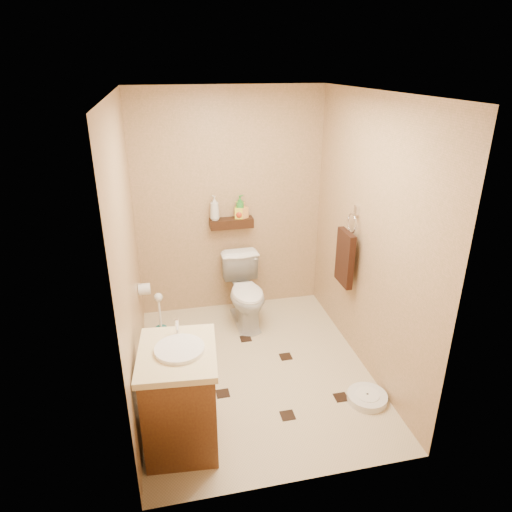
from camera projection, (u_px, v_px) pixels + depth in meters
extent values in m
plane|color=beige|center=(255.00, 369.00, 4.19)|extent=(2.50, 2.50, 0.00)
cube|color=tan|center=(230.00, 205.00, 4.84)|extent=(2.00, 0.04, 2.40)
cube|color=tan|center=(302.00, 329.00, 2.59)|extent=(2.00, 0.04, 2.40)
cube|color=tan|center=(128.00, 259.00, 3.52)|extent=(0.04, 2.50, 2.40)
cube|color=tan|center=(369.00, 239.00, 3.91)|extent=(0.04, 2.50, 2.40)
cube|color=silver|center=(255.00, 92.00, 3.24)|extent=(2.00, 2.50, 0.02)
cube|color=#34180E|center=(231.00, 223.00, 4.83)|extent=(0.46, 0.14, 0.10)
cube|color=black|center=(223.00, 393.00, 3.87)|extent=(0.11, 0.11, 0.01)
cube|color=black|center=(286.00, 357.00, 4.36)|extent=(0.11, 0.11, 0.01)
cube|color=black|center=(288.00, 415.00, 3.63)|extent=(0.11, 0.11, 0.01)
cube|color=black|center=(184.00, 348.00, 4.48)|extent=(0.11, 0.11, 0.01)
cube|color=black|center=(341.00, 397.00, 3.83)|extent=(0.11, 0.11, 0.01)
cube|color=black|center=(246.00, 339.00, 4.64)|extent=(0.11, 0.11, 0.01)
imported|color=white|center=(246.00, 292.00, 4.81)|extent=(0.43, 0.72, 0.72)
cube|color=brown|center=(181.00, 400.00, 3.27)|extent=(0.54, 0.65, 0.74)
cube|color=beige|center=(177.00, 354.00, 3.11)|extent=(0.59, 0.69, 0.05)
cylinder|color=white|center=(180.00, 350.00, 3.10)|extent=(0.34, 0.34, 0.05)
cylinder|color=silver|center=(177.00, 326.00, 3.27)|extent=(0.03, 0.03, 0.11)
cylinder|color=white|center=(367.00, 397.00, 3.79)|extent=(0.37, 0.37, 0.06)
cylinder|color=white|center=(367.00, 394.00, 3.77)|extent=(0.20, 0.20, 0.01)
cylinder|color=#1B6A6D|center=(162.00, 333.00, 4.62)|extent=(0.12, 0.12, 0.13)
cylinder|color=white|center=(160.00, 313.00, 4.53)|extent=(0.02, 0.02, 0.37)
sphere|color=white|center=(158.00, 297.00, 4.46)|extent=(0.09, 0.09, 0.09)
cube|color=silver|center=(357.00, 210.00, 4.06)|extent=(0.03, 0.06, 0.08)
torus|color=silver|center=(352.00, 223.00, 4.10)|extent=(0.02, 0.19, 0.19)
cube|color=black|center=(345.00, 258.00, 4.23)|extent=(0.06, 0.30, 0.52)
cylinder|color=white|center=(144.00, 289.00, 4.35)|extent=(0.11, 0.11, 0.11)
cylinder|color=silver|center=(139.00, 284.00, 4.32)|extent=(0.04, 0.02, 0.02)
imported|color=beige|center=(215.00, 208.00, 4.73)|extent=(0.13, 0.13, 0.26)
imported|color=yellow|center=(239.00, 210.00, 4.80)|extent=(0.10, 0.10, 0.18)
imported|color=red|center=(239.00, 212.00, 4.80)|extent=(0.13, 0.13, 0.14)
imported|color=#2B822C|center=(240.00, 207.00, 4.79)|extent=(0.13, 0.13, 0.25)
imported|color=#F1A350|center=(243.00, 210.00, 4.81)|extent=(0.11, 0.11, 0.18)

